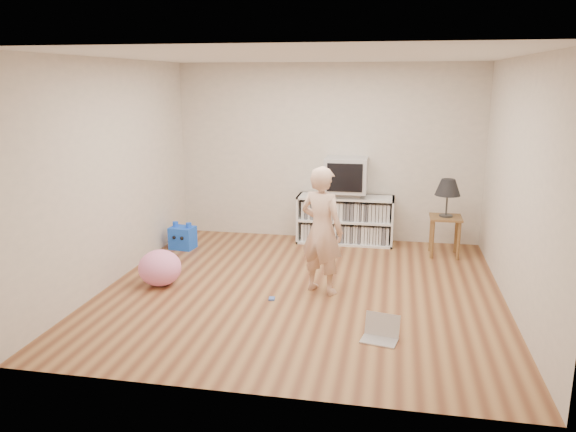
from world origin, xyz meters
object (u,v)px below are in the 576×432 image
(plush_blue, at_px, (183,237))
(plush_pink, at_px, (160,268))
(table_lamp, at_px, (448,188))
(crt_tv, at_px, (346,175))
(person, at_px, (322,230))
(laptop, at_px, (381,333))
(media_unit, at_px, (345,219))
(dvd_deck, at_px, (346,194))
(side_table, at_px, (445,226))

(plush_blue, distance_m, plush_pink, 1.47)
(table_lamp, bearing_deg, crt_tv, 165.27)
(plush_pink, bearing_deg, table_lamp, 28.24)
(person, distance_m, plush_blue, 2.58)
(crt_tv, height_order, laptop, crt_tv)
(person, bearing_deg, media_unit, -67.67)
(dvd_deck, xyz_separation_m, plush_blue, (-2.25, -0.74, -0.57))
(media_unit, relative_size, dvd_deck, 3.11)
(plush_blue, bearing_deg, person, -23.89)
(crt_tv, xyz_separation_m, plush_pink, (-1.97, -2.18, -0.81))
(crt_tv, xyz_separation_m, side_table, (1.39, -0.37, -0.60))
(media_unit, distance_m, plush_pink, 2.95)
(plush_blue, bearing_deg, table_lamp, 12.63)
(media_unit, height_order, person, person)
(person, bearing_deg, side_table, -107.04)
(dvd_deck, distance_m, crt_tv, 0.29)
(laptop, xyz_separation_m, plush_pink, (-2.59, 0.94, 0.15))
(dvd_deck, height_order, laptop, dvd_deck)
(table_lamp, distance_m, laptop, 2.99)
(side_table, xyz_separation_m, table_lamp, (-0.00, 0.00, 0.53))
(dvd_deck, relative_size, person, 0.31)
(table_lamp, bearing_deg, media_unit, 164.54)
(media_unit, relative_size, person, 0.97)
(crt_tv, relative_size, side_table, 1.09)
(media_unit, bearing_deg, crt_tv, -90.00)
(dvd_deck, relative_size, crt_tv, 0.75)
(side_table, distance_m, table_lamp, 0.53)
(side_table, height_order, plush_blue, side_table)
(crt_tv, bearing_deg, media_unit, 90.00)
(media_unit, height_order, dvd_deck, dvd_deck)
(media_unit, xyz_separation_m, plush_pink, (-1.97, -2.19, -0.14))
(dvd_deck, bearing_deg, person, -92.48)
(dvd_deck, distance_m, side_table, 1.48)
(media_unit, distance_m, crt_tv, 0.67)
(crt_tv, relative_size, table_lamp, 1.17)
(side_table, distance_m, plush_pink, 3.83)
(side_table, relative_size, plush_blue, 1.43)
(plush_blue, xyz_separation_m, plush_pink, (0.28, -1.44, 0.05))
(side_table, height_order, person, person)
(media_unit, distance_m, laptop, 3.21)
(crt_tv, xyz_separation_m, plush_blue, (-2.25, -0.73, -0.86))
(table_lamp, bearing_deg, plush_blue, -174.24)
(media_unit, height_order, plush_pink, media_unit)
(plush_blue, bearing_deg, crt_tv, 24.93)
(crt_tv, relative_size, person, 0.41)
(crt_tv, bearing_deg, side_table, -14.73)
(media_unit, height_order, plush_blue, media_unit)
(media_unit, relative_size, plush_pink, 2.80)
(media_unit, distance_m, plush_blue, 2.38)
(side_table, distance_m, plush_blue, 3.67)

